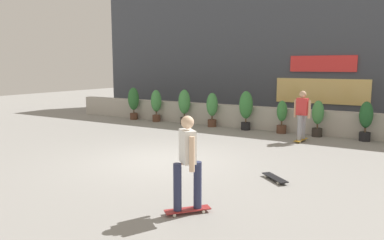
{
  "coord_description": "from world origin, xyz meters",
  "views": [
    {
      "loc": [
        5.61,
        -7.96,
        2.52
      ],
      "look_at": [
        0.0,
        1.5,
        0.9
      ],
      "focal_mm": 34.71,
      "sensor_mm": 36.0,
      "label": 1
    }
  ],
  "objects_px": {
    "potted_plant_3": "(212,107)",
    "potted_plant_4": "(246,107)",
    "potted_plant_0": "(134,101)",
    "potted_plant_7": "(366,119)",
    "skater_far_left": "(188,160)",
    "potted_plant_6": "(318,117)",
    "skater_foreground": "(302,114)",
    "potted_plant_2": "(184,104)",
    "potted_plant_1": "(156,103)",
    "skateboard_near_camera": "(275,178)",
    "potted_plant_5": "(282,116)"
  },
  "relations": [
    {
      "from": "skater_far_left",
      "to": "skater_foreground",
      "type": "bearing_deg",
      "value": 89.25
    },
    {
      "from": "potted_plant_2",
      "to": "potted_plant_4",
      "type": "bearing_deg",
      "value": 0.0
    },
    {
      "from": "potted_plant_6",
      "to": "skater_foreground",
      "type": "relative_size",
      "value": 0.76
    },
    {
      "from": "potted_plant_7",
      "to": "skateboard_near_camera",
      "type": "distance_m",
      "value": 5.93
    },
    {
      "from": "potted_plant_3",
      "to": "skateboard_near_camera",
      "type": "distance_m",
      "value": 7.4
    },
    {
      "from": "potted_plant_0",
      "to": "potted_plant_5",
      "type": "height_order",
      "value": "potted_plant_0"
    },
    {
      "from": "potted_plant_5",
      "to": "potted_plant_7",
      "type": "distance_m",
      "value": 2.86
    },
    {
      "from": "skater_foreground",
      "to": "skater_far_left",
      "type": "bearing_deg",
      "value": -90.75
    },
    {
      "from": "potted_plant_6",
      "to": "skateboard_near_camera",
      "type": "height_order",
      "value": "potted_plant_6"
    },
    {
      "from": "potted_plant_1",
      "to": "skater_foreground",
      "type": "bearing_deg",
      "value": -9.91
    },
    {
      "from": "potted_plant_4",
      "to": "potted_plant_1",
      "type": "bearing_deg",
      "value": 180.0
    },
    {
      "from": "potted_plant_3",
      "to": "potted_plant_4",
      "type": "distance_m",
      "value": 1.5
    },
    {
      "from": "potted_plant_4",
      "to": "skater_far_left",
      "type": "relative_size",
      "value": 0.9
    },
    {
      "from": "potted_plant_7",
      "to": "skater_foreground",
      "type": "bearing_deg",
      "value": -146.73
    },
    {
      "from": "potted_plant_4",
      "to": "skater_far_left",
      "type": "height_order",
      "value": "skater_far_left"
    },
    {
      "from": "potted_plant_2",
      "to": "skateboard_near_camera",
      "type": "height_order",
      "value": "potted_plant_2"
    },
    {
      "from": "potted_plant_3",
      "to": "potted_plant_6",
      "type": "bearing_deg",
      "value": 0.0
    },
    {
      "from": "potted_plant_1",
      "to": "skater_far_left",
      "type": "distance_m",
      "value": 10.71
    },
    {
      "from": "potted_plant_1",
      "to": "potted_plant_7",
      "type": "height_order",
      "value": "potted_plant_1"
    },
    {
      "from": "potted_plant_4",
      "to": "skater_foreground",
      "type": "relative_size",
      "value": 0.9
    },
    {
      "from": "potted_plant_2",
      "to": "potted_plant_5",
      "type": "distance_m",
      "value": 4.29
    },
    {
      "from": "potted_plant_0",
      "to": "skater_far_left",
      "type": "relative_size",
      "value": 0.89
    },
    {
      "from": "potted_plant_1",
      "to": "potted_plant_7",
      "type": "bearing_deg",
      "value": 0.0
    },
    {
      "from": "potted_plant_7",
      "to": "potted_plant_1",
      "type": "bearing_deg",
      "value": -180.0
    },
    {
      "from": "skater_foreground",
      "to": "potted_plant_1",
      "type": "bearing_deg",
      "value": 170.09
    },
    {
      "from": "potted_plant_0",
      "to": "potted_plant_7",
      "type": "height_order",
      "value": "potted_plant_0"
    },
    {
      "from": "potted_plant_0",
      "to": "potted_plant_1",
      "type": "relative_size",
      "value": 1.05
    },
    {
      "from": "potted_plant_5",
      "to": "skateboard_near_camera",
      "type": "distance_m",
      "value": 6.02
    },
    {
      "from": "potted_plant_1",
      "to": "potted_plant_2",
      "type": "relative_size",
      "value": 0.96
    },
    {
      "from": "potted_plant_0",
      "to": "potted_plant_1",
      "type": "distance_m",
      "value": 1.31
    },
    {
      "from": "potted_plant_3",
      "to": "potted_plant_1",
      "type": "bearing_deg",
      "value": -180.0
    },
    {
      "from": "potted_plant_1",
      "to": "skater_far_left",
      "type": "xyz_separation_m",
      "value": [
        6.73,
        -8.32,
        0.12
      ]
    },
    {
      "from": "potted_plant_2",
      "to": "potted_plant_6",
      "type": "relative_size",
      "value": 1.16
    },
    {
      "from": "skater_far_left",
      "to": "potted_plant_0",
      "type": "bearing_deg",
      "value": 134.03
    },
    {
      "from": "potted_plant_1",
      "to": "potted_plant_3",
      "type": "height_order",
      "value": "potted_plant_1"
    },
    {
      "from": "skater_foreground",
      "to": "skater_far_left",
      "type": "relative_size",
      "value": 1.0
    },
    {
      "from": "potted_plant_0",
      "to": "potted_plant_3",
      "type": "xyz_separation_m",
      "value": [
        4.16,
        0.0,
        -0.07
      ]
    },
    {
      "from": "potted_plant_2",
      "to": "potted_plant_5",
      "type": "bearing_deg",
      "value": 0.0
    },
    {
      "from": "potted_plant_0",
      "to": "potted_plant_6",
      "type": "relative_size",
      "value": 1.16
    },
    {
      "from": "potted_plant_1",
      "to": "potted_plant_3",
      "type": "xyz_separation_m",
      "value": [
        2.85,
        0.0,
        -0.02
      ]
    },
    {
      "from": "skater_foreground",
      "to": "potted_plant_0",
      "type": "bearing_deg",
      "value": 171.66
    },
    {
      "from": "potted_plant_2",
      "to": "skater_far_left",
      "type": "xyz_separation_m",
      "value": [
        5.23,
        -8.32,
        0.07
      ]
    },
    {
      "from": "potted_plant_4",
      "to": "skater_foreground",
      "type": "xyz_separation_m",
      "value": [
        2.48,
        -1.19,
        0.05
      ]
    },
    {
      "from": "potted_plant_1",
      "to": "potted_plant_7",
      "type": "distance_m",
      "value": 8.64
    },
    {
      "from": "potted_plant_7",
      "to": "skateboard_near_camera",
      "type": "bearing_deg",
      "value": -101.87
    },
    {
      "from": "potted_plant_2",
      "to": "potted_plant_1",
      "type": "bearing_deg",
      "value": 180.0
    },
    {
      "from": "potted_plant_0",
      "to": "potted_plant_7",
      "type": "distance_m",
      "value": 9.96
    },
    {
      "from": "potted_plant_7",
      "to": "skater_foreground",
      "type": "xyz_separation_m",
      "value": [
        -1.82,
        -1.19,
        0.19
      ]
    },
    {
      "from": "skateboard_near_camera",
      "to": "potted_plant_2",
      "type": "bearing_deg",
      "value": 135.84
    },
    {
      "from": "potted_plant_2",
      "to": "potted_plant_4",
      "type": "xyz_separation_m",
      "value": [
        2.85,
        0.0,
        0.02
      ]
    }
  ]
}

